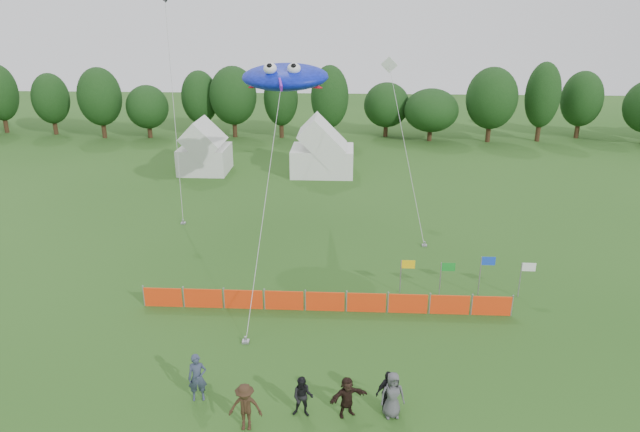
{
  "coord_description": "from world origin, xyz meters",
  "views": [
    {
      "loc": [
        1.27,
        -17.74,
        14.0
      ],
      "look_at": [
        0.0,
        6.0,
        5.2
      ],
      "focal_mm": 32.0,
      "sensor_mm": 36.0,
      "label": 1
    }
  ],
  "objects_px": {
    "spectator_b": "(303,397)",
    "tent_left": "(204,151)",
    "spectator_d": "(387,391)",
    "tent_right": "(323,152)",
    "spectator_a": "(197,378)",
    "barrier_fence": "(325,302)",
    "stingray_kite": "(286,76)",
    "spectator_e": "(392,395)",
    "spectator_f": "(347,397)",
    "spectator_c": "(245,407)"
  },
  "relations": [
    {
      "from": "spectator_e",
      "to": "spectator_f",
      "type": "height_order",
      "value": "spectator_e"
    },
    {
      "from": "tent_left",
      "to": "barrier_fence",
      "type": "bearing_deg",
      "value": -64.03
    },
    {
      "from": "tent_left",
      "to": "spectator_b",
      "type": "relative_size",
      "value": 2.65
    },
    {
      "from": "spectator_c",
      "to": "stingray_kite",
      "type": "bearing_deg",
      "value": 90.1
    },
    {
      "from": "tent_left",
      "to": "spectator_f",
      "type": "bearing_deg",
      "value": -67.81
    },
    {
      "from": "spectator_f",
      "to": "tent_left",
      "type": "bearing_deg",
      "value": 85.89
    },
    {
      "from": "spectator_c",
      "to": "spectator_d",
      "type": "height_order",
      "value": "spectator_c"
    },
    {
      "from": "tent_left",
      "to": "stingray_kite",
      "type": "height_order",
      "value": "stingray_kite"
    },
    {
      "from": "spectator_f",
      "to": "barrier_fence",
      "type": "bearing_deg",
      "value": 72.31
    },
    {
      "from": "tent_right",
      "to": "spectator_c",
      "type": "height_order",
      "value": "tent_right"
    },
    {
      "from": "tent_left",
      "to": "stingray_kite",
      "type": "distance_m",
      "value": 17.76
    },
    {
      "from": "spectator_a",
      "to": "spectator_c",
      "type": "height_order",
      "value": "spectator_a"
    },
    {
      "from": "tent_right",
      "to": "spectator_b",
      "type": "xyz_separation_m",
      "value": [
        0.86,
        -31.76,
        -1.15
      ]
    },
    {
      "from": "spectator_a",
      "to": "spectator_e",
      "type": "height_order",
      "value": "spectator_a"
    },
    {
      "from": "stingray_kite",
      "to": "tent_right",
      "type": "bearing_deg",
      "value": 82.92
    },
    {
      "from": "spectator_e",
      "to": "spectator_d",
      "type": "bearing_deg",
      "value": 113.3
    },
    {
      "from": "spectator_d",
      "to": "stingray_kite",
      "type": "distance_m",
      "value": 21.15
    },
    {
      "from": "spectator_d",
      "to": "tent_right",
      "type": "bearing_deg",
      "value": 64.95
    },
    {
      "from": "spectator_d",
      "to": "stingray_kite",
      "type": "relative_size",
      "value": 0.08
    },
    {
      "from": "spectator_d",
      "to": "stingray_kite",
      "type": "bearing_deg",
      "value": 74.67
    },
    {
      "from": "tent_left",
      "to": "spectator_a",
      "type": "xyz_separation_m",
      "value": [
        7.35,
        -31.15,
        -0.93
      ]
    },
    {
      "from": "spectator_a",
      "to": "spectator_b",
      "type": "distance_m",
      "value": 4.07
    },
    {
      "from": "spectator_c",
      "to": "tent_right",
      "type": "bearing_deg",
      "value": 86.6
    },
    {
      "from": "tent_left",
      "to": "spectator_d",
      "type": "relative_size",
      "value": 2.53
    },
    {
      "from": "tent_left",
      "to": "stingray_kite",
      "type": "xyz_separation_m",
      "value": [
        8.87,
        -13.14,
        8.02
      ]
    },
    {
      "from": "spectator_f",
      "to": "stingray_kite",
      "type": "bearing_deg",
      "value": 76.05
    },
    {
      "from": "tent_left",
      "to": "spectator_a",
      "type": "bearing_deg",
      "value": -76.72
    },
    {
      "from": "spectator_c",
      "to": "spectator_b",
      "type": "bearing_deg",
      "value": 20.63
    },
    {
      "from": "spectator_c",
      "to": "barrier_fence",
      "type": "bearing_deg",
      "value": 72.62
    },
    {
      "from": "spectator_a",
      "to": "stingray_kite",
      "type": "height_order",
      "value": "stingray_kite"
    },
    {
      "from": "tent_left",
      "to": "spectator_c",
      "type": "bearing_deg",
      "value": -73.91
    },
    {
      "from": "spectator_e",
      "to": "stingray_kite",
      "type": "xyz_separation_m",
      "value": [
        -5.7,
        18.55,
        9.01
      ]
    },
    {
      "from": "spectator_e",
      "to": "spectator_f",
      "type": "distance_m",
      "value": 1.63
    },
    {
      "from": "spectator_a",
      "to": "spectator_e",
      "type": "distance_m",
      "value": 7.24
    },
    {
      "from": "tent_left",
      "to": "spectator_e",
      "type": "distance_m",
      "value": 34.89
    },
    {
      "from": "spectator_e",
      "to": "stingray_kite",
      "type": "height_order",
      "value": "stingray_kite"
    },
    {
      "from": "tent_right",
      "to": "spectator_d",
      "type": "xyz_separation_m",
      "value": [
        3.91,
        -31.33,
        -1.11
      ]
    },
    {
      "from": "barrier_fence",
      "to": "tent_right",
      "type": "bearing_deg",
      "value": 93.12
    },
    {
      "from": "tent_left",
      "to": "spectator_a",
      "type": "relative_size",
      "value": 2.21
    },
    {
      "from": "spectator_b",
      "to": "tent_right",
      "type": "bearing_deg",
      "value": 95.37
    },
    {
      "from": "tent_left",
      "to": "spectator_f",
      "type": "xyz_separation_m",
      "value": [
        12.94,
        -31.74,
        -1.1
      ]
    },
    {
      "from": "tent_right",
      "to": "spectator_f",
      "type": "height_order",
      "value": "tent_right"
    },
    {
      "from": "spectator_f",
      "to": "spectator_a",
      "type": "bearing_deg",
      "value": 147.67
    },
    {
      "from": "tent_right",
      "to": "spectator_c",
      "type": "distance_m",
      "value": 32.58
    },
    {
      "from": "spectator_c",
      "to": "spectator_f",
      "type": "distance_m",
      "value": 3.64
    },
    {
      "from": "tent_right",
      "to": "spectator_b",
      "type": "relative_size",
      "value": 3.42
    },
    {
      "from": "tent_left",
      "to": "spectator_c",
      "type": "height_order",
      "value": "tent_left"
    },
    {
      "from": "spectator_e",
      "to": "spectator_f",
      "type": "xyz_separation_m",
      "value": [
        -1.63,
        -0.05,
        -0.11
      ]
    },
    {
      "from": "spectator_e",
      "to": "stingray_kite",
      "type": "distance_m",
      "value": 21.39
    },
    {
      "from": "spectator_b",
      "to": "tent_left",
      "type": "bearing_deg",
      "value": 113.44
    }
  ]
}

